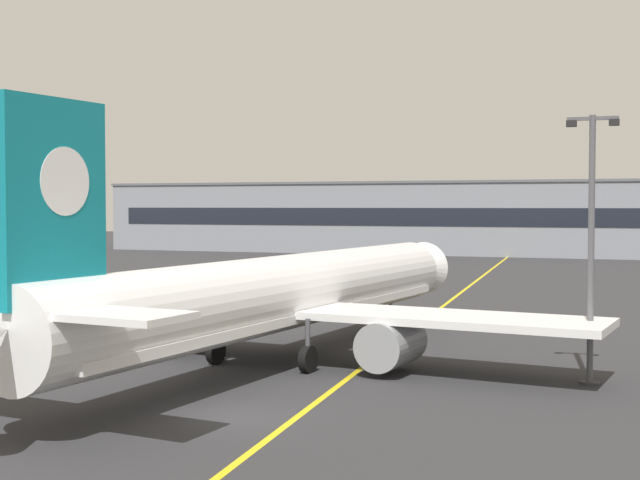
# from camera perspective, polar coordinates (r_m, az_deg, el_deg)

# --- Properties ---
(ground_plane) EXTENTS (400.00, 400.00, 0.00)m
(ground_plane) POSITION_cam_1_polar(r_m,az_deg,el_deg) (34.36, -5.47, -11.14)
(ground_plane) COLOR #2D2D30
(taxiway_centreline) EXTENTS (14.06, 179.50, 0.01)m
(taxiway_centreline) POSITION_cam_1_polar(r_m,az_deg,el_deg) (62.32, 6.70, -5.09)
(taxiway_centreline) COLOR yellow
(taxiway_centreline) RESTS_ON ground
(airliner_foreground) EXTENTS (32.34, 41.50, 11.65)m
(airliner_foreground) POSITION_cam_1_polar(r_m,az_deg,el_deg) (45.10, -2.62, -3.58)
(airliner_foreground) COLOR white
(airliner_foreground) RESTS_ON ground
(apron_lamp_post) EXTENTS (2.24, 0.90, 11.90)m
(apron_lamp_post) POSITION_cam_1_polar(r_m,az_deg,el_deg) (41.19, 16.91, -0.22)
(apron_lamp_post) COLOR #515156
(apron_lamp_post) RESTS_ON ground
(service_car_fifth) EXTENTS (4.26, 4.22, 1.79)m
(service_car_fifth) POSITION_cam_1_polar(r_m,az_deg,el_deg) (69.23, -9.18, -3.73)
(service_car_fifth) COLOR yellow
(service_car_fifth) RESTS_ON ground
(safety_cone_by_nose_gear) EXTENTS (0.44, 0.44, 0.55)m
(safety_cone_by_nose_gear) POSITION_cam_1_polar(r_m,az_deg,el_deg) (60.57, 4.72, -5.05)
(safety_cone_by_nose_gear) COLOR orange
(safety_cone_by_nose_gear) RESTS_ON ground
(terminal_building) EXTENTS (163.18, 12.40, 11.76)m
(terminal_building) POSITION_cam_1_polar(r_m,az_deg,el_deg) (142.96, 16.83, 1.33)
(terminal_building) COLOR gray
(terminal_building) RESTS_ON ground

